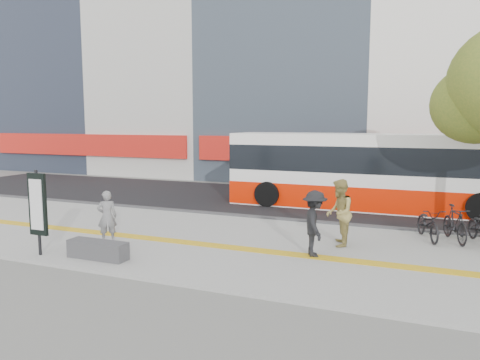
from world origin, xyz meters
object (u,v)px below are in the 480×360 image
at_px(signboard, 38,206).
at_px(bus, 370,174).
at_px(pedestrian_dark, 315,223).
at_px(pedestrian_tan, 339,213).
at_px(seated_woman, 107,216).
at_px(bench, 98,250).

distance_m(signboard, bus, 12.23).
xyz_separation_m(signboard, bus, (7.04, 10.01, 0.09)).
height_order(signboard, pedestrian_dark, signboard).
bearing_deg(bus, pedestrian_tan, -90.72).
bearing_deg(seated_woman, bus, -165.12).
height_order(bench, seated_woman, seated_woman).
bearing_deg(pedestrian_tan, pedestrian_dark, -26.61).
relative_size(signboard, pedestrian_tan, 1.19).
height_order(seated_woman, pedestrian_dark, pedestrian_dark).
relative_size(signboard, bus, 0.20).
distance_m(bench, pedestrian_dark, 5.50).
relative_size(bench, pedestrian_dark, 0.95).
xyz_separation_m(bus, pedestrian_tan, (-0.08, -6.19, -0.45)).
relative_size(signboard, seated_woman, 1.48).
bearing_deg(seated_woman, bench, 81.63).
relative_size(bench, signboard, 0.73).
relative_size(bench, pedestrian_tan, 0.86).
distance_m(bench, bus, 11.18).
relative_size(seated_woman, pedestrian_dark, 0.88).
distance_m(bus, pedestrian_dark, 7.45).
height_order(bench, pedestrian_tan, pedestrian_tan).
relative_size(pedestrian_tan, pedestrian_dark, 1.10).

